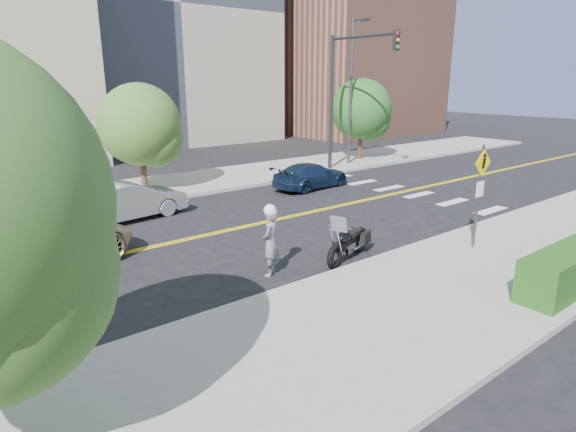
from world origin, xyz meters
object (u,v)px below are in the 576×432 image
(motorcyclist, at_px, (270,240))
(parked_car_blue, at_px, (311,176))
(suv, at_px, (26,246))
(parked_car_silver, at_px, (127,201))
(pedestrian_sign, at_px, (480,187))
(motorcycle, at_px, (348,235))

(motorcyclist, relative_size, parked_car_blue, 0.47)
(parked_car_blue, bearing_deg, motorcyclist, 127.23)
(suv, distance_m, parked_car_blue, 13.06)
(motorcyclist, xyz_separation_m, parked_car_silver, (-0.97, 7.35, -0.24))
(pedestrian_sign, distance_m, parked_car_silver, 11.85)
(pedestrian_sign, height_order, parked_car_silver, pedestrian_sign)
(motorcyclist, distance_m, motorcycle, 2.47)
(motorcyclist, distance_m, suv, 6.30)
(parked_car_silver, distance_m, parked_car_blue, 8.69)
(motorcycle, distance_m, parked_car_silver, 8.49)
(suv, relative_size, parked_car_blue, 1.41)
(suv, relative_size, parked_car_silver, 1.34)
(pedestrian_sign, distance_m, motorcycle, 4.01)
(parked_car_silver, bearing_deg, parked_car_blue, -98.36)
(parked_car_silver, xyz_separation_m, parked_car_blue, (8.69, -0.15, -0.11))
(motorcycle, relative_size, parked_car_blue, 0.57)
(suv, bearing_deg, parked_car_silver, -70.24)
(motorcyclist, height_order, parked_car_blue, motorcyclist)
(suv, bearing_deg, motorcyclist, -149.79)
(motorcyclist, xyz_separation_m, motorcycle, (2.42, -0.42, -0.24))
(pedestrian_sign, bearing_deg, parked_car_blue, 78.16)
(suv, bearing_deg, motorcycle, -141.85)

